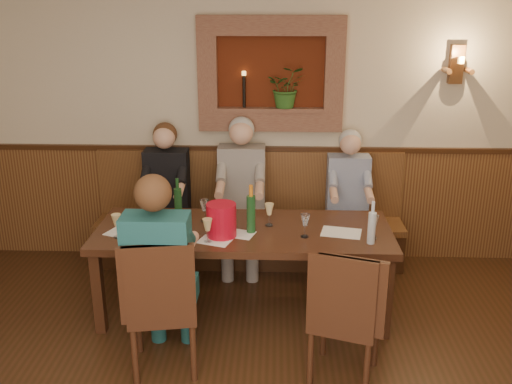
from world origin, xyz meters
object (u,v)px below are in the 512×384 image
chair_near_left (164,330)px  water_bottle (372,227)px  wine_bottle_green_b (178,203)px  wine_bottle_green_a (251,213)px  person_bench_left (167,210)px  chair_near_right (344,341)px  dining_table (244,237)px  bench (249,231)px  person_chair_front (162,289)px  spittoon_bucket (221,220)px  person_bench_mid (241,208)px  person_bench_right (347,214)px

chair_near_left → water_bottle: bearing=10.9°
chair_near_left → wine_bottle_green_b: (-0.04, 1.00, 0.59)m
wine_bottle_green_a → person_bench_left: bearing=133.4°
chair_near_left → wine_bottle_green_b: wine_bottle_green_b is taller
chair_near_right → wine_bottle_green_b: wine_bottle_green_b is taller
dining_table → bench: 1.01m
person_chair_front → spittoon_bucket: (0.36, 0.62, 0.27)m
person_bench_mid → water_bottle: size_ratio=4.37×
person_bench_left → spittoon_bucket: (0.63, -0.99, 0.30)m
chair_near_left → chair_near_right: chair_near_left is taller
chair_near_right → wine_bottle_green_a: 1.22m
dining_table → spittoon_bucket: spittoon_bucket is taller
bench → spittoon_bucket: 1.24m
chair_near_left → water_bottle: 1.71m
chair_near_left → person_bench_right: person_bench_right is taller
dining_table → chair_near_left: 1.03m
person_bench_mid → water_bottle: bearing=-45.7°
chair_near_right → wine_bottle_green_a: wine_bottle_green_a is taller
chair_near_right → spittoon_bucket: bearing=159.3°
chair_near_right → person_bench_mid: 1.92m
wine_bottle_green_a → wine_bottle_green_b: (-0.62, 0.25, -0.02)m
spittoon_bucket → person_bench_right: bearing=41.7°
person_bench_mid → wine_bottle_green_b: person_bench_mid is taller
chair_near_left → wine_bottle_green_a: (0.58, 0.75, 0.61)m
water_bottle → spittoon_bucket: bearing=175.2°
bench → wine_bottle_green_b: 1.10m
person_bench_mid → person_bench_right: bearing=0.2°
dining_table → person_bench_mid: person_bench_mid is taller
chair_near_left → spittoon_bucket: 0.95m
person_bench_mid → wine_bottle_green_a: bearing=-81.6°
bench → chair_near_right: size_ratio=2.98×
chair_near_right → person_bench_mid: (-0.81, 1.71, 0.32)m
water_bottle → chair_near_left: bearing=-159.6°
person_bench_left → water_bottle: bearing=-31.4°
spittoon_bucket → chair_near_right: bearing=-38.7°
chair_near_right → spittoon_bucket: (-0.90, 0.73, 0.59)m
person_bench_right → chair_near_right: bearing=-96.9°
dining_table → water_bottle: size_ratio=7.08×
dining_table → person_bench_right: bearing=41.5°
person_chair_front → spittoon_bucket: 0.77m
bench → person_bench_mid: (-0.07, -0.11, 0.29)m
dining_table → person_bench_left: 1.16m
bench → water_bottle: (0.99, -1.19, 0.56)m
person_bench_right → person_chair_front: 2.19m
chair_near_left → chair_near_right: (1.26, -0.07, -0.01)m
dining_table → person_chair_front: person_chair_front is taller
dining_table → person_bench_mid: bearing=94.7°
person_bench_left → person_bench_right: person_bench_left is taller
chair_near_right → person_chair_front: 1.31m
spittoon_bucket → wine_bottle_green_a: size_ratio=0.67×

